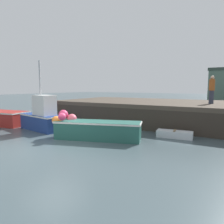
% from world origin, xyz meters
% --- Properties ---
extents(ground, '(120.00, 160.00, 0.10)m').
position_xyz_m(ground, '(0.00, 0.00, -0.05)').
color(ground, '#3D4C51').
extents(pier, '(14.29, 7.16, 1.53)m').
position_xyz_m(pier, '(1.79, 8.12, 1.27)').
color(pier, '#473D33').
rests_on(pier, ground).
extents(fishing_boat_near_left, '(3.40, 2.04, 0.95)m').
position_xyz_m(fishing_boat_near_left, '(-6.76, 2.06, 0.51)').
color(fishing_boat_near_left, maroon).
rests_on(fishing_boat_near_left, ground).
extents(fishing_boat_near_right, '(3.18, 1.63, 4.13)m').
position_xyz_m(fishing_boat_near_right, '(-3.21, 2.21, 0.79)').
color(fishing_boat_near_right, navy).
rests_on(fishing_boat_near_right, ground).
extents(fishing_boat_mid, '(4.49, 2.44, 1.38)m').
position_xyz_m(fishing_boat_mid, '(0.77, 2.00, 0.53)').
color(fishing_boat_mid, '#23564C').
rests_on(fishing_boat_mid, ground).
extents(rowboat, '(1.83, 0.81, 0.40)m').
position_xyz_m(rowboat, '(4.15, 4.25, 0.18)').
color(rowboat, silver).
rests_on(rowboat, ground).
extents(dockworker, '(0.34, 0.34, 1.74)m').
position_xyz_m(dockworker, '(5.43, 8.04, 2.41)').
color(dockworker, '#2D3342').
rests_on(dockworker, pier).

